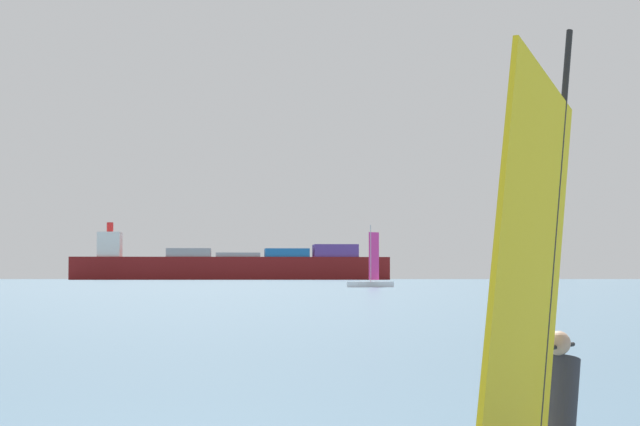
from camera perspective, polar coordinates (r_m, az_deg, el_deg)
windsurfer at (r=10.97m, az=10.41°, el=-6.24°), size 2.17×3.19×4.16m
cargo_ship at (r=760.07m, az=-4.12°, el=-2.39°), size 193.29×25.77×34.89m
distant_headland at (r=1549.62m, az=-8.21°, el=-2.25°), size 978.13×503.50×40.13m
small_sailboat at (r=209.94m, az=2.36°, el=-3.20°), size 8.43×7.50×10.59m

